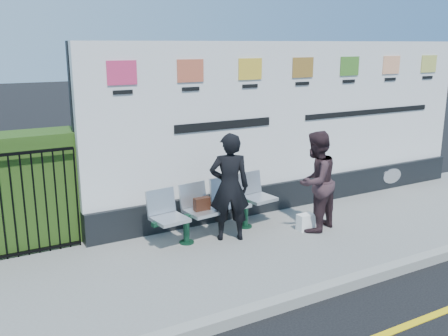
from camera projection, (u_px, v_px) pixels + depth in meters
name	position (u px, v px, depth m)	size (l,w,h in m)	color
pavement	(321.00, 235.00, 8.11)	(14.00, 3.00, 0.12)	gray
kerb	(393.00, 269.00, 6.84)	(14.00, 0.18, 0.14)	gray
billboard	(298.00, 137.00, 9.16)	(8.00, 0.30, 3.00)	black
railing	(2.00, 207.00, 6.86)	(2.05, 0.06, 1.54)	black
bench	(217.00, 221.00, 7.89)	(2.19, 0.57, 0.47)	#B6BAC0
woman_left	(229.00, 187.00, 7.58)	(0.61, 0.40, 1.68)	black
woman_right	(315.00, 182.00, 7.97)	(0.79, 0.62, 1.63)	#342227
handbag_brown	(202.00, 204.00, 7.65)	(0.25, 0.11, 0.20)	black
carrier_bag_white	(305.00, 222.00, 8.11)	(0.27, 0.16, 0.27)	white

